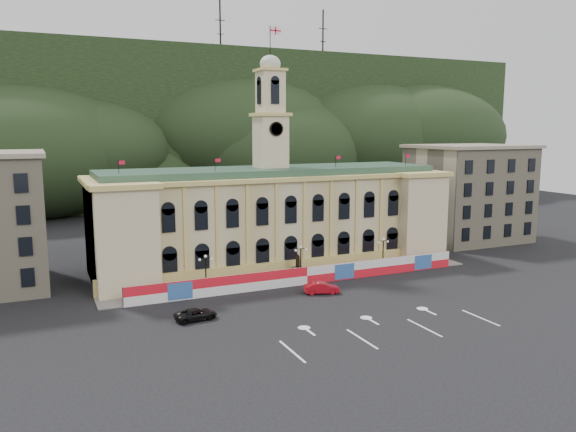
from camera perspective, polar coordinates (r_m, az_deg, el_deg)
name	(u,v)px	position (r m, az deg, el deg)	size (l,w,h in m)	color
ground	(364,316)	(66.92, 7.72, -10.07)	(260.00, 260.00, 0.00)	black
lane_markings	(389,330)	(62.99, 10.18, -11.35)	(26.00, 10.00, 0.02)	white
hill_ridge	(153,136)	(178.74, -13.56, 7.90)	(230.00, 80.00, 64.00)	black
city_hall	(272,217)	(88.99, -1.65, -0.06)	(56.20, 17.60, 37.10)	#C7BB8F
side_building_right	(469,193)	(114.88, 17.87, 2.27)	(21.00, 17.00, 18.60)	tan
hoarding_fence	(307,275)	(79.17, 1.95, -6.06)	(50.00, 0.44, 2.50)	red
pavement	(298,279)	(81.78, 1.07, -6.42)	(56.00, 5.50, 0.16)	slate
statue	(298,271)	(81.71, 0.99, -5.63)	(1.40, 1.40, 3.72)	#595651
lamp_left	(206,270)	(75.54, -8.35, -5.45)	(1.96, 0.44, 5.15)	black
lamp_center	(301,260)	(80.38, 1.30, -4.49)	(1.96, 0.44, 5.15)	black
lamp_right	(383,251)	(87.23, 9.64, -3.55)	(1.96, 0.44, 5.15)	black
red_sedan	(322,288)	(75.01, 3.44, -7.30)	(4.97, 2.93, 1.55)	#9D0B16
black_suv	(196,314)	(65.76, -9.34, -9.83)	(5.04, 2.73, 1.34)	black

